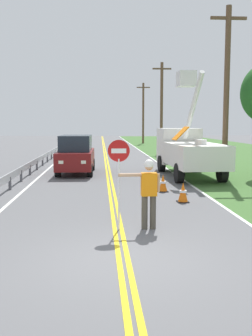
% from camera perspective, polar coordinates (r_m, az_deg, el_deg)
% --- Properties ---
extents(ground_plane, '(160.00, 160.00, 0.00)m').
position_cam_1_polar(ground_plane, '(7.98, -0.39, -13.46)').
color(ground_plane, '#5B5B5E').
extents(centerline_yellow_left, '(0.11, 110.00, 0.01)m').
position_cam_1_polar(centerline_yellow_left, '(27.62, -3.09, 0.93)').
color(centerline_yellow_left, yellow).
rests_on(centerline_yellow_left, ground).
extents(centerline_yellow_right, '(0.11, 110.00, 0.01)m').
position_cam_1_polar(centerline_yellow_right, '(27.62, -2.72, 0.93)').
color(centerline_yellow_right, yellow).
rests_on(centerline_yellow_right, ground).
extents(edge_line_right, '(0.12, 110.00, 0.01)m').
position_cam_1_polar(edge_line_right, '(27.91, 4.51, 0.98)').
color(edge_line_right, silver).
rests_on(edge_line_right, ground).
extents(edge_line_left, '(0.12, 110.00, 0.01)m').
position_cam_1_polar(edge_line_left, '(27.80, -10.34, 0.87)').
color(edge_line_left, silver).
rests_on(edge_line_left, ground).
extents(flagger_worker, '(1.09, 0.25, 1.83)m').
position_cam_1_polar(flagger_worker, '(9.96, 3.35, -3.19)').
color(flagger_worker, '#474238').
rests_on(flagger_worker, ground).
extents(stop_sign_paddle, '(0.56, 0.04, 2.33)m').
position_cam_1_polar(stop_sign_paddle, '(9.78, -1.08, 0.56)').
color(stop_sign_paddle, silver).
rests_on(stop_sign_paddle, ground).
extents(utility_bucket_truck, '(2.67, 6.87, 5.48)m').
position_cam_1_polar(utility_bucket_truck, '(20.52, 9.05, 2.83)').
color(utility_bucket_truck, white).
rests_on(utility_bucket_truck, ground).
extents(oncoming_suv_nearest, '(1.99, 4.64, 2.10)m').
position_cam_1_polar(oncoming_suv_nearest, '(21.29, -7.42, 2.04)').
color(oncoming_suv_nearest, maroon).
rests_on(oncoming_suv_nearest, ground).
extents(utility_pole_near, '(1.80, 0.28, 8.48)m').
position_cam_1_polar(utility_pole_near, '(20.26, 14.69, 11.18)').
color(utility_pole_near, brown).
rests_on(utility_pole_near, ground).
extents(utility_pole_mid, '(1.80, 0.28, 8.53)m').
position_cam_1_polar(utility_pole_mid, '(37.67, 5.29, 9.20)').
color(utility_pole_mid, brown).
rests_on(utility_pole_mid, ground).
extents(utility_pole_far, '(1.80, 0.28, 8.24)m').
position_cam_1_polar(utility_pole_far, '(53.51, 2.57, 8.29)').
color(utility_pole_far, brown).
rests_on(utility_pole_far, ground).
extents(traffic_cone_lead, '(0.40, 0.40, 0.70)m').
position_cam_1_polar(traffic_cone_lead, '(13.58, 8.45, -3.65)').
color(traffic_cone_lead, orange).
rests_on(traffic_cone_lead, ground).
extents(traffic_cone_mid, '(0.40, 0.40, 0.70)m').
position_cam_1_polar(traffic_cone_mid, '(15.57, 5.51, -2.29)').
color(traffic_cone_mid, orange).
rests_on(traffic_cone_mid, ground).
extents(guardrail_left_shoulder, '(0.10, 32.00, 0.71)m').
position_cam_1_polar(guardrail_left_shoulder, '(22.17, -13.57, 0.69)').
color(guardrail_left_shoulder, '#9EA0A3').
rests_on(guardrail_left_shoulder, ground).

